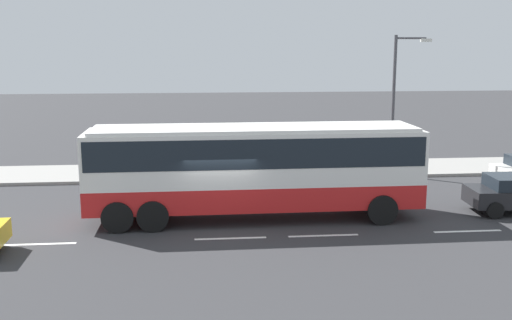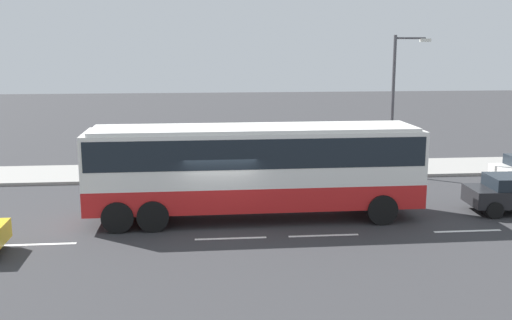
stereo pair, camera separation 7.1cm
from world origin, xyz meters
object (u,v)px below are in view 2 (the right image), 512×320
object	(u,v)px
coach_bus	(255,162)
pedestrian_at_crossing	(318,156)
pedestrian_near_curb	(386,151)
street_lamp	(397,94)

from	to	relation	value
coach_bus	pedestrian_at_crossing	xyz separation A→B (m)	(3.73, 6.79, -1.08)
coach_bus	pedestrian_at_crossing	distance (m)	7.82
pedestrian_near_curb	street_lamp	size ratio (longest dim) A/B	0.23
coach_bus	street_lamp	bearing A→B (deg)	42.11
pedestrian_near_curb	pedestrian_at_crossing	xyz separation A→B (m)	(-3.77, -1.11, 0.05)
pedestrian_near_curb	street_lamp	world-z (taller)	street_lamp
pedestrian_near_curb	pedestrian_at_crossing	world-z (taller)	pedestrian_at_crossing
coach_bus	pedestrian_at_crossing	world-z (taller)	coach_bus
pedestrian_at_crossing	street_lamp	xyz separation A→B (m)	(3.86, 0.15, 2.93)
coach_bus	street_lamp	distance (m)	10.45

